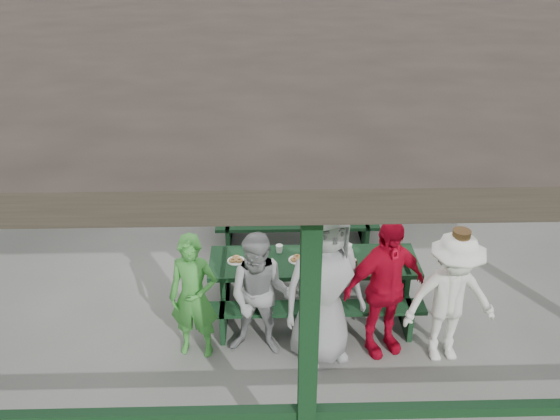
{
  "coord_description": "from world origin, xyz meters",
  "views": [
    {
      "loc": [
        -0.32,
        -7.41,
        4.86
      ],
      "look_at": [
        -0.13,
        -0.3,
        1.09
      ],
      "focal_mm": 38.0,
      "sensor_mm": 36.0,
      "label": 1
    }
  ],
  "objects_px": {
    "contestant_green": "(194,297)",
    "contestant_grey_mid": "(324,286)",
    "spectator_blue": "(184,154)",
    "pickup_truck": "(392,85)",
    "spectator_grey": "(386,163)",
    "contestant_grey_left": "(260,296)",
    "picnic_table_far": "(296,206)",
    "contestant_red": "(384,288)",
    "farm_trailer": "(223,88)",
    "contestant_white_fedora": "(451,299)",
    "spectator_lblue": "(255,170)",
    "picnic_table_near": "(313,278)"
  },
  "relations": [
    {
      "from": "contestant_green",
      "to": "contestant_grey_mid",
      "type": "relative_size",
      "value": 0.8
    },
    {
      "from": "spectator_blue",
      "to": "pickup_truck",
      "type": "relative_size",
      "value": 0.32
    },
    {
      "from": "pickup_truck",
      "to": "spectator_grey",
      "type": "bearing_deg",
      "value": -172.0
    },
    {
      "from": "contestant_grey_left",
      "to": "spectator_blue",
      "type": "height_order",
      "value": "spectator_blue"
    },
    {
      "from": "spectator_blue",
      "to": "picnic_table_far",
      "type": "bearing_deg",
      "value": 165.91
    },
    {
      "from": "contestant_red",
      "to": "farm_trailer",
      "type": "xyz_separation_m",
      "value": [
        -2.37,
        9.22,
        -0.36
      ]
    },
    {
      "from": "contestant_grey_left",
      "to": "contestant_white_fedora",
      "type": "distance_m",
      "value": 2.12
    },
    {
      "from": "contestant_green",
      "to": "contestant_white_fedora",
      "type": "height_order",
      "value": "contestant_white_fedora"
    },
    {
      "from": "contestant_red",
      "to": "contestant_grey_left",
      "type": "bearing_deg",
      "value": 160.87
    },
    {
      "from": "contestant_white_fedora",
      "to": "spectator_grey",
      "type": "distance_m",
      "value": 3.72
    },
    {
      "from": "picnic_table_far",
      "to": "spectator_blue",
      "type": "height_order",
      "value": "spectator_blue"
    },
    {
      "from": "picnic_table_far",
      "to": "spectator_grey",
      "type": "height_order",
      "value": "spectator_grey"
    },
    {
      "from": "contestant_green",
      "to": "spectator_blue",
      "type": "relative_size",
      "value": 0.96
    },
    {
      "from": "spectator_lblue",
      "to": "contestant_green",
      "type": "bearing_deg",
      "value": 58.52
    },
    {
      "from": "contestant_grey_left",
      "to": "contestant_white_fedora",
      "type": "height_order",
      "value": "contestant_white_fedora"
    },
    {
      "from": "contestant_red",
      "to": "spectator_grey",
      "type": "bearing_deg",
      "value": 59.71
    },
    {
      "from": "contestant_grey_left",
      "to": "farm_trailer",
      "type": "xyz_separation_m",
      "value": [
        -0.97,
        9.23,
        -0.28
      ]
    },
    {
      "from": "pickup_truck",
      "to": "farm_trailer",
      "type": "relative_size",
      "value": 1.43
    },
    {
      "from": "picnic_table_far",
      "to": "spectator_lblue",
      "type": "xyz_separation_m",
      "value": [
        -0.64,
        0.74,
        0.3
      ]
    },
    {
      "from": "contestant_red",
      "to": "farm_trailer",
      "type": "relative_size",
      "value": 0.49
    },
    {
      "from": "contestant_green",
      "to": "spectator_lblue",
      "type": "height_order",
      "value": "contestant_green"
    },
    {
      "from": "contestant_grey_left",
      "to": "spectator_grey",
      "type": "bearing_deg",
      "value": 69.87
    },
    {
      "from": "contestant_grey_left",
      "to": "contestant_grey_mid",
      "type": "relative_size",
      "value": 0.8
    },
    {
      "from": "picnic_table_far",
      "to": "contestant_grey_left",
      "type": "distance_m",
      "value": 2.85
    },
    {
      "from": "contestant_grey_mid",
      "to": "spectator_blue",
      "type": "xyz_separation_m",
      "value": [
        -2.03,
        4.23,
        -0.17
      ]
    },
    {
      "from": "contestant_red",
      "to": "spectator_blue",
      "type": "relative_size",
      "value": 1.07
    },
    {
      "from": "contestant_green",
      "to": "pickup_truck",
      "type": "height_order",
      "value": "contestant_green"
    },
    {
      "from": "picnic_table_near",
      "to": "spectator_grey",
      "type": "xyz_separation_m",
      "value": [
        1.41,
        2.78,
        0.38
      ]
    },
    {
      "from": "picnic_table_far",
      "to": "spectator_blue",
      "type": "bearing_deg",
      "value": 143.88
    },
    {
      "from": "picnic_table_far",
      "to": "contestant_white_fedora",
      "type": "bearing_deg",
      "value": -61.79
    },
    {
      "from": "contestant_grey_mid",
      "to": "spectator_grey",
      "type": "distance_m",
      "value": 3.9
    },
    {
      "from": "spectator_lblue",
      "to": "pickup_truck",
      "type": "bearing_deg",
      "value": -142.62
    },
    {
      "from": "picnic_table_far",
      "to": "farm_trailer",
      "type": "bearing_deg",
      "value": 103.17
    },
    {
      "from": "picnic_table_near",
      "to": "farm_trailer",
      "type": "xyz_separation_m",
      "value": [
        -1.63,
        8.45,
        0.03
      ]
    },
    {
      "from": "contestant_red",
      "to": "pickup_truck",
      "type": "relative_size",
      "value": 0.34
    },
    {
      "from": "contestant_white_fedora",
      "to": "pickup_truck",
      "type": "bearing_deg",
      "value": 77.58
    },
    {
      "from": "picnic_table_near",
      "to": "contestant_red",
      "type": "bearing_deg",
      "value": -46.3
    },
    {
      "from": "contestant_white_fedora",
      "to": "farm_trailer",
      "type": "height_order",
      "value": "contestant_white_fedora"
    },
    {
      "from": "contestant_grey_mid",
      "to": "contestant_red",
      "type": "height_order",
      "value": "contestant_grey_mid"
    },
    {
      "from": "farm_trailer",
      "to": "pickup_truck",
      "type": "bearing_deg",
      "value": -14.89
    },
    {
      "from": "contestant_green",
      "to": "contestant_grey_left",
      "type": "height_order",
      "value": "contestant_grey_left"
    },
    {
      "from": "spectator_blue",
      "to": "pickup_truck",
      "type": "height_order",
      "value": "spectator_blue"
    },
    {
      "from": "picnic_table_far",
      "to": "farm_trailer",
      "type": "distance_m",
      "value": 6.63
    },
    {
      "from": "spectator_grey",
      "to": "farm_trailer",
      "type": "distance_m",
      "value": 6.44
    },
    {
      "from": "spectator_lblue",
      "to": "contestant_white_fedora",
      "type": "bearing_deg",
      "value": 100.01
    },
    {
      "from": "contestant_grey_mid",
      "to": "spectator_lblue",
      "type": "bearing_deg",
      "value": 83.74
    },
    {
      "from": "picnic_table_near",
      "to": "contestant_grey_left",
      "type": "bearing_deg",
      "value": -130.24
    },
    {
      "from": "picnic_table_near",
      "to": "picnic_table_far",
      "type": "height_order",
      "value": "same"
    },
    {
      "from": "contestant_green",
      "to": "contestant_white_fedora",
      "type": "relative_size",
      "value": 0.92
    },
    {
      "from": "picnic_table_far",
      "to": "spectator_grey",
      "type": "bearing_deg",
      "value": 27.07
    }
  ]
}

